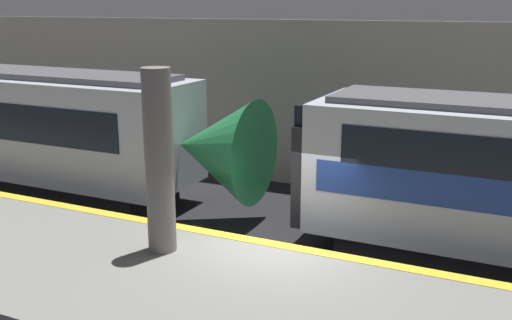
# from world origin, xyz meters

# --- Properties ---
(ground_plane) EXTENTS (120.00, 120.00, 0.00)m
(ground_plane) POSITION_xyz_m (0.00, 0.00, 0.00)
(ground_plane) COLOR black
(platform) EXTENTS (40.00, 4.47, 0.94)m
(platform) POSITION_xyz_m (0.00, -2.24, 0.47)
(platform) COLOR slate
(platform) RESTS_ON ground
(station_rear_barrier) EXTENTS (50.00, 0.15, 5.09)m
(station_rear_barrier) POSITION_xyz_m (0.00, 6.75, 2.54)
(station_rear_barrier) COLOR #B2AD9E
(station_rear_barrier) RESTS_ON ground
(support_pillar_near) EXTENTS (0.54, 0.54, 3.50)m
(support_pillar_near) POSITION_xyz_m (-1.85, -1.31, 2.68)
(support_pillar_near) COLOR slate
(support_pillar_near) RESTS_ON platform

